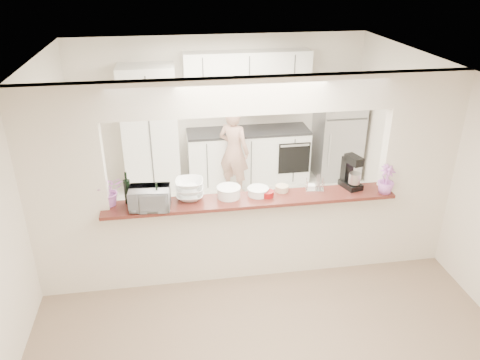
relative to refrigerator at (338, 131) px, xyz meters
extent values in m
plane|color=gray|center=(-2.05, -2.65, -0.85)|extent=(6.00, 6.00, 0.00)
cube|color=silver|center=(-2.05, -1.10, -0.84)|extent=(5.00, 2.90, 0.01)
cube|color=white|center=(-4.10, -2.65, 0.40)|extent=(0.90, 0.15, 2.50)
cube|color=white|center=(0.00, -2.65, 0.40)|extent=(0.90, 0.15, 2.50)
cube|color=white|center=(-2.05, -2.65, 1.45)|extent=(3.20, 0.15, 0.40)
cube|color=white|center=(-2.05, -2.65, -0.32)|extent=(3.20, 0.15, 1.05)
cube|color=maroon|center=(-2.05, -2.70, 0.22)|extent=(3.40, 0.38, 0.04)
cube|color=white|center=(-3.25, 0.05, 0.20)|extent=(0.90, 0.60, 2.10)
cube|color=white|center=(-1.60, 0.05, -0.40)|extent=(2.10, 0.60, 0.90)
cube|color=#29292B|center=(-1.60, 0.05, 0.07)|extent=(2.10, 0.62, 0.04)
cube|color=white|center=(-1.60, 0.18, 1.02)|extent=(2.10, 0.35, 0.75)
cube|color=black|center=(-1.35, 0.07, 0.59)|extent=(0.75, 0.45, 0.12)
cube|color=black|center=(-0.85, -0.25, -0.35)|extent=(0.55, 0.02, 0.55)
cube|color=#ABACB1|center=(0.00, 0.00, 0.00)|extent=(0.75, 0.70, 1.70)
imported|color=#C86AB6|center=(-3.65, -2.60, 0.42)|extent=(0.38, 0.35, 0.36)
cylinder|color=black|center=(-3.11, -2.80, 0.36)|extent=(0.06, 0.06, 0.24)
cylinder|color=black|center=(-3.11, -2.80, 0.52)|extent=(0.02, 0.02, 0.08)
cylinder|color=black|center=(-3.45, -2.58, 0.38)|extent=(0.08, 0.08, 0.28)
cylinder|color=black|center=(-3.45, -2.58, 0.57)|extent=(0.03, 0.03, 0.10)
imported|color=#A8A7AC|center=(-3.20, -2.75, 0.36)|extent=(0.47, 0.34, 0.25)
imported|color=white|center=(-2.75, -2.60, 0.36)|extent=(0.35, 0.35, 0.24)
cylinder|color=white|center=(-2.30, -2.62, 0.30)|extent=(0.27, 0.27, 0.12)
cylinder|color=white|center=(-2.30, -2.62, 0.36)|extent=(0.28, 0.28, 0.01)
cylinder|color=white|center=(-1.95, -2.62, 0.28)|extent=(0.24, 0.24, 0.08)
cylinder|color=white|center=(-1.95, -2.62, 0.33)|extent=(0.25, 0.25, 0.01)
cylinder|color=maroon|center=(-1.85, -2.68, 0.27)|extent=(0.15, 0.15, 0.07)
cylinder|color=beige|center=(-1.65, -2.57, 0.28)|extent=(0.16, 0.16, 0.07)
cube|color=silver|center=(-1.25, -2.60, 0.25)|extent=(0.23, 0.16, 0.01)
cube|color=white|center=(-1.25, -2.60, 0.28)|extent=(0.10, 0.10, 0.05)
cube|color=black|center=(-0.80, -2.60, 0.27)|extent=(0.25, 0.32, 0.07)
cube|color=black|center=(-0.83, -2.50, 0.46)|extent=(0.14, 0.13, 0.30)
cube|color=black|center=(-0.80, -2.61, 0.61)|extent=(0.18, 0.26, 0.10)
cylinder|color=#B7B7BC|center=(-0.78, -2.66, 0.39)|extent=(0.14, 0.14, 0.13)
imported|color=#CA6ECD|center=(-0.45, -2.80, 0.41)|extent=(0.24, 0.24, 0.35)
imported|color=tan|center=(-1.92, -0.39, -0.11)|extent=(0.65, 0.61, 1.48)
camera|label=1|loc=(-2.92, -7.43, 2.78)|focal=35.00mm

